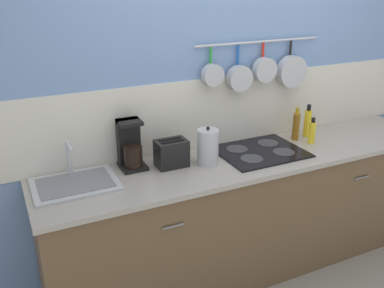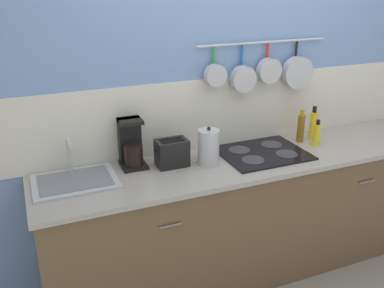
{
  "view_description": "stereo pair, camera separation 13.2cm",
  "coord_description": "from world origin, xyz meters",
  "px_view_note": "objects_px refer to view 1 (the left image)",
  "views": [
    {
      "loc": [
        -1.58,
        -2.28,
        2.1
      ],
      "look_at": [
        -0.48,
        0.0,
        1.1
      ],
      "focal_mm": 40.0,
      "sensor_mm": 36.0,
      "label": 1
    },
    {
      "loc": [
        -1.46,
        -2.33,
        2.1
      ],
      "look_at": [
        -0.48,
        0.0,
        1.1
      ],
      "focal_mm": 40.0,
      "sensor_mm": 36.0,
      "label": 2
    }
  ],
  "objects_px": {
    "bottle_dish_soap": "(307,122)",
    "coffee_maker": "(131,148)",
    "toaster": "(171,153)",
    "kettle": "(208,147)",
    "bottle_vinegar": "(312,132)",
    "bottle_olive_oil": "(296,126)"
  },
  "relations": [
    {
      "from": "bottle_dish_soap",
      "to": "coffee_maker",
      "type": "bearing_deg",
      "value": 178.09
    },
    {
      "from": "coffee_maker",
      "to": "bottle_dish_soap",
      "type": "bearing_deg",
      "value": -1.91
    },
    {
      "from": "toaster",
      "to": "kettle",
      "type": "relative_size",
      "value": 0.85
    },
    {
      "from": "coffee_maker",
      "to": "bottle_dish_soap",
      "type": "distance_m",
      "value": 1.41
    },
    {
      "from": "bottle_dish_soap",
      "to": "bottle_vinegar",
      "type": "bearing_deg",
      "value": -115.92
    },
    {
      "from": "kettle",
      "to": "bottle_olive_oil",
      "type": "height_order",
      "value": "kettle"
    },
    {
      "from": "toaster",
      "to": "bottle_olive_oil",
      "type": "bearing_deg",
      "value": 1.96
    },
    {
      "from": "kettle",
      "to": "coffee_maker",
      "type": "bearing_deg",
      "value": 159.97
    },
    {
      "from": "toaster",
      "to": "bottle_vinegar",
      "type": "bearing_deg",
      "value": -3.84
    },
    {
      "from": "toaster",
      "to": "coffee_maker",
      "type": "bearing_deg",
      "value": 156.51
    },
    {
      "from": "toaster",
      "to": "bottle_vinegar",
      "type": "distance_m",
      "value": 1.11
    },
    {
      "from": "bottle_vinegar",
      "to": "coffee_maker",
      "type": "bearing_deg",
      "value": 172.41
    },
    {
      "from": "bottle_vinegar",
      "to": "toaster",
      "type": "bearing_deg",
      "value": 176.16
    },
    {
      "from": "bottle_olive_oil",
      "to": "bottle_dish_soap",
      "type": "relative_size",
      "value": 0.99
    },
    {
      "from": "toaster",
      "to": "bottle_olive_oil",
      "type": "relative_size",
      "value": 0.88
    },
    {
      "from": "toaster",
      "to": "bottle_vinegar",
      "type": "height_order",
      "value": "bottle_vinegar"
    },
    {
      "from": "coffee_maker",
      "to": "bottle_vinegar",
      "type": "height_order",
      "value": "coffee_maker"
    },
    {
      "from": "kettle",
      "to": "bottle_vinegar",
      "type": "bearing_deg",
      "value": -0.42
    },
    {
      "from": "coffee_maker",
      "to": "bottle_dish_soap",
      "type": "relative_size",
      "value": 1.26
    },
    {
      "from": "kettle",
      "to": "bottle_dish_soap",
      "type": "height_order",
      "value": "kettle"
    },
    {
      "from": "toaster",
      "to": "bottle_dish_soap",
      "type": "relative_size",
      "value": 0.87
    },
    {
      "from": "toaster",
      "to": "kettle",
      "type": "xyz_separation_m",
      "value": [
        0.23,
        -0.07,
        0.03
      ]
    }
  ]
}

